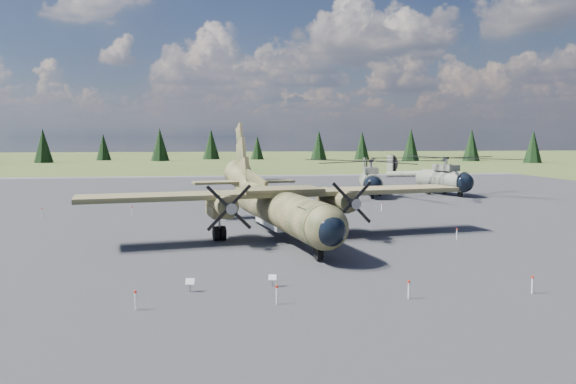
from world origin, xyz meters
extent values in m
plane|color=#515F2A|center=(0.00, 0.00, 0.00)|extent=(500.00, 500.00, 0.00)
cube|color=slate|center=(0.00, 10.00, 0.00)|extent=(120.00, 120.00, 0.04)
cylinder|color=#343A1F|center=(4.20, 1.96, 2.20)|extent=(5.51, 17.40, 2.67)
sphere|color=#343A1F|center=(5.64, -6.52, 2.20)|extent=(3.02, 3.02, 2.62)
sphere|color=black|center=(5.72, -7.03, 2.15)|extent=(2.22, 2.22, 1.93)
cube|color=black|center=(5.38, -5.01, 2.91)|extent=(2.14, 1.83, 0.53)
cone|color=#343A1F|center=(2.32, 13.08, 3.20)|extent=(3.68, 6.91, 4.02)
cube|color=#A5A9AB|center=(4.04, 2.90, 1.10)|extent=(2.75, 5.95, 0.48)
cube|color=#303D1F|center=(4.12, 2.43, 3.29)|extent=(27.86, 7.83, 0.33)
cube|color=#343A1F|center=(4.12, 2.43, 3.50)|extent=(6.23, 4.35, 0.33)
cylinder|color=#343A1F|center=(-0.07, 1.43, 2.77)|extent=(2.24, 5.14, 1.43)
cube|color=#343A1F|center=(-0.20, 2.18, 2.15)|extent=(1.96, 3.44, 0.76)
cone|color=gray|center=(0.45, -1.63, 2.77)|extent=(0.86, 0.97, 0.73)
cylinder|color=black|center=(-0.20, 2.18, 0.53)|extent=(1.00, 1.18, 1.05)
cylinder|color=#343A1F|center=(8.41, 2.87, 2.77)|extent=(2.24, 5.14, 1.43)
cube|color=#343A1F|center=(8.28, 3.62, 2.15)|extent=(1.96, 3.44, 0.76)
cone|color=gray|center=(8.93, -0.19, 2.77)|extent=(0.86, 0.97, 0.73)
cylinder|color=black|center=(8.28, 3.62, 0.53)|extent=(1.00, 1.18, 1.05)
cube|color=#343A1F|center=(2.92, 9.50, 3.77)|extent=(1.47, 7.16, 1.60)
cube|color=#303D1F|center=(2.24, 13.55, 3.25)|extent=(9.39, 3.60, 0.21)
cylinder|color=gray|center=(5.45, -5.39, 1.22)|extent=(0.15, 0.15, 0.86)
cylinder|color=black|center=(5.45, -5.39, 0.53)|extent=(0.48, 0.94, 0.89)
cylinder|color=gray|center=(18.71, 29.20, 1.75)|extent=(3.67, 7.15, 2.37)
sphere|color=black|center=(18.03, 25.86, 1.70)|extent=(2.57, 2.57, 2.18)
sphere|color=gray|center=(19.39, 32.54, 1.75)|extent=(2.57, 2.57, 2.18)
cube|color=gray|center=(18.64, 28.82, 3.27)|extent=(2.18, 3.29, 0.71)
cylinder|color=gray|center=(18.64, 28.82, 3.98)|extent=(0.40, 0.40, 0.95)
cylinder|color=gray|center=(20.09, 36.01, 2.08)|extent=(2.39, 8.08, 1.35)
cube|color=gray|center=(20.80, 39.49, 3.27)|extent=(0.47, 1.34, 2.27)
cylinder|color=black|center=(21.12, 39.43, 3.27)|extent=(0.54, 2.42, 2.46)
cylinder|color=black|center=(18.15, 26.41, 0.38)|extent=(0.39, 0.68, 0.64)
cylinder|color=black|center=(17.68, 30.56, 0.38)|extent=(0.43, 0.80, 0.76)
cylinder|color=gray|center=(17.68, 30.56, 0.88)|extent=(0.16, 0.16, 1.37)
cylinder|color=black|center=(20.19, 30.05, 0.38)|extent=(0.43, 0.80, 0.76)
cylinder|color=gray|center=(20.19, 30.05, 0.88)|extent=(0.16, 0.16, 1.37)
cylinder|color=gray|center=(28.46, 30.00, 1.87)|extent=(4.66, 7.70, 2.53)
sphere|color=black|center=(29.59, 26.54, 1.82)|extent=(2.93, 2.93, 2.32)
sphere|color=gray|center=(27.33, 33.46, 1.87)|extent=(2.93, 2.93, 2.32)
cube|color=gray|center=(28.58, 29.62, 3.49)|extent=(2.63, 3.61, 0.76)
cylinder|color=gray|center=(28.58, 29.62, 4.24)|extent=(0.46, 0.46, 1.01)
cylinder|color=gray|center=(26.16, 37.06, 2.22)|extent=(3.48, 8.46, 1.45)
cube|color=gray|center=(24.98, 40.66, 3.49)|extent=(0.65, 1.41, 2.42)
cylinder|color=black|center=(25.32, 40.77, 3.49)|extent=(0.87, 2.52, 2.63)
cylinder|color=black|center=(29.40, 27.12, 0.40)|extent=(0.48, 0.74, 0.69)
cylinder|color=black|center=(26.79, 30.73, 0.40)|extent=(0.54, 0.86, 0.81)
cylinder|color=gray|center=(26.79, 30.73, 0.93)|extent=(0.18, 0.18, 1.46)
cylinder|color=black|center=(29.38, 31.57, 0.40)|extent=(0.54, 0.86, 0.81)
cylinder|color=gray|center=(29.38, 31.57, 0.93)|extent=(0.18, 0.18, 1.46)
cube|color=gray|center=(-1.81, -10.95, 0.26)|extent=(0.09, 0.09, 0.53)
cube|color=white|center=(-1.81, -10.99, 0.52)|extent=(0.45, 0.24, 0.30)
cube|color=gray|center=(2.14, -10.54, 0.24)|extent=(0.08, 0.08, 0.48)
cube|color=white|center=(2.14, -10.58, 0.47)|extent=(0.42, 0.25, 0.27)
cylinder|color=white|center=(-4.00, -13.50, 0.40)|extent=(0.07, 0.07, 0.80)
cylinder|color=red|center=(-4.00, -13.50, 0.80)|extent=(0.12, 0.12, 0.10)
cylinder|color=white|center=(2.00, -13.50, 0.40)|extent=(0.07, 0.07, 0.80)
cylinder|color=red|center=(2.00, -13.50, 0.80)|extent=(0.12, 0.12, 0.10)
cylinder|color=white|center=(8.00, -13.50, 0.40)|extent=(0.07, 0.07, 0.80)
cylinder|color=red|center=(8.00, -13.50, 0.80)|extent=(0.12, 0.12, 0.10)
cylinder|color=white|center=(14.00, -13.50, 0.40)|extent=(0.07, 0.07, 0.80)
cylinder|color=red|center=(14.00, -13.50, 0.80)|extent=(0.12, 0.12, 0.10)
cylinder|color=white|center=(-16.00, 16.00, 0.40)|extent=(0.07, 0.07, 0.80)
cylinder|color=red|center=(-16.00, 16.00, 0.80)|extent=(0.12, 0.12, 0.10)
cylinder|color=white|center=(-8.00, 16.00, 0.40)|extent=(0.07, 0.07, 0.80)
cylinder|color=red|center=(-8.00, 16.00, 0.80)|extent=(0.12, 0.12, 0.10)
cylinder|color=white|center=(0.00, 16.00, 0.40)|extent=(0.07, 0.07, 0.80)
cylinder|color=red|center=(0.00, 16.00, 0.80)|extent=(0.12, 0.12, 0.10)
cylinder|color=white|center=(8.00, 16.00, 0.40)|extent=(0.07, 0.07, 0.80)
cylinder|color=red|center=(8.00, 16.00, 0.80)|extent=(0.12, 0.12, 0.10)
cylinder|color=white|center=(16.00, 16.00, 0.40)|extent=(0.07, 0.07, 0.80)
cylinder|color=red|center=(16.00, 16.00, 0.80)|extent=(0.12, 0.12, 0.10)
cylinder|color=white|center=(16.50, 0.00, 0.40)|extent=(0.07, 0.07, 0.80)
cylinder|color=red|center=(16.50, 0.00, 0.80)|extent=(0.12, 0.12, 0.10)
cone|color=black|center=(91.14, 112.46, 4.67)|extent=(5.23, 5.23, 9.34)
cone|color=black|center=(79.79, 127.50, 4.97)|extent=(5.56, 5.56, 9.93)
cone|color=black|center=(61.32, 130.59, 5.06)|extent=(5.67, 5.67, 10.12)
cone|color=black|center=(49.09, 142.73, 4.65)|extent=(5.20, 5.20, 9.29)
cone|color=black|center=(34.87, 144.19, 4.82)|extent=(5.39, 5.39, 9.63)
cone|color=black|center=(14.93, 148.04, 3.90)|extent=(4.37, 4.37, 7.80)
cone|color=black|center=(-0.14, 152.34, 5.03)|extent=(5.63, 5.63, 10.06)
cone|color=black|center=(-15.92, 140.88, 5.06)|extent=(5.66, 5.66, 10.11)
cone|color=black|center=(-34.25, 148.64, 4.22)|extent=(4.73, 4.73, 8.44)
cone|color=black|center=(-48.20, 132.98, 4.92)|extent=(5.51, 5.51, 9.83)
camera|label=1|loc=(-0.84, -37.24, 7.28)|focal=35.00mm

